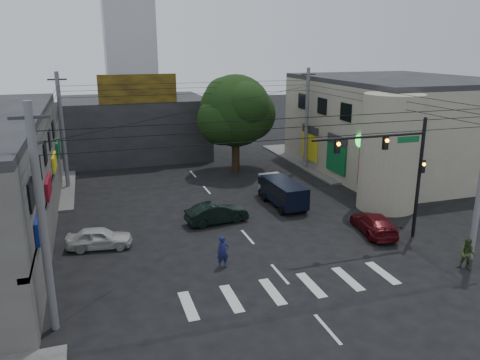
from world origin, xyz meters
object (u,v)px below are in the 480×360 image
traffic_gantry (396,161)px  navy_van (284,194)px  utility_pole_far_left (63,132)px  utility_pole_far_right (307,119)px  white_compact (99,238)px  traffic_officer (223,252)px  pedestrian_olive (468,254)px  utility_pole_near_left (42,222)px  dark_sedan (217,213)px  maroon_sedan (374,224)px  silver_minivan (278,190)px  street_tree (236,111)px

traffic_gantry → navy_van: (-3.58, 7.45, -3.92)m
utility_pole_far_left → utility_pole_far_right: (21.00, 0.00, 0.00)m
white_compact → navy_van: bearing=-67.1°
utility_pole_far_right → navy_van: 12.00m
traffic_officer → pedestrian_olive: (11.80, -4.11, -0.00)m
utility_pole_near_left → dark_sedan: size_ratio=2.22×
white_compact → maroon_sedan: bearing=-92.1°
utility_pole_near_left → utility_pole_far_right: same height
maroon_sedan → utility_pole_near_left: bearing=24.8°
utility_pole_far_left → silver_minivan: (14.88, -8.25, -3.76)m
dark_sedan → silver_minivan: 6.25m
navy_van → pedestrian_olive: 12.93m
silver_minivan → maroon_sedan: bearing=-160.8°
utility_pole_far_left → white_compact: utility_pole_far_left is taller
navy_van → pedestrian_olive: navy_van is taller
street_tree → pedestrian_olive: bearing=-76.7°
street_tree → maroon_sedan: size_ratio=1.92×
utility_pole_near_left → maroon_sedan: size_ratio=2.03×
street_tree → navy_van: (0.25, -10.55, -4.56)m
traffic_gantry → maroon_sedan: traffic_gantry is taller
silver_minivan → navy_van: 1.31m
traffic_officer → utility_pole_far_left: bearing=116.8°
street_tree → pedestrian_olive: 23.53m
street_tree → traffic_officer: size_ratio=5.16×
white_compact → silver_minivan: (12.87, 4.64, 0.23)m
dark_sedan → white_compact: 7.55m
utility_pole_far_right → silver_minivan: (-6.12, -8.25, -3.76)m
silver_minivan → navy_van: navy_van is taller
traffic_gantry → maroon_sedan: 4.39m
traffic_gantry → utility_pole_far_right: (2.68, 17.00, -0.23)m
utility_pole_near_left → utility_pole_far_left: (0.00, 20.50, 0.00)m
utility_pole_far_left → silver_minivan: 17.43m
utility_pole_far_right → traffic_gantry: bearing=-98.9°
traffic_gantry → silver_minivan: size_ratio=1.81×
street_tree → dark_sedan: size_ratio=2.10×
maroon_sedan → pedestrian_olive: size_ratio=2.70×
white_compact → navy_van: (12.73, 3.34, 0.30)m
white_compact → traffic_officer: 7.47m
traffic_gantry → utility_pole_near_left: (-18.32, -3.50, -0.23)m
traffic_gantry → utility_pole_far_right: 17.21m
utility_pole_far_right → dark_sedan: utility_pole_far_right is taller
street_tree → maroon_sedan: bearing=-78.1°
street_tree → traffic_gantry: (3.82, -18.00, -0.64)m
navy_van → traffic_officer: (-6.74, -7.79, -0.07)m
utility_pole_far_right → silver_minivan: utility_pole_far_right is taller
utility_pole_near_left → navy_van: utility_pole_near_left is taller
silver_minivan → pedestrian_olive: size_ratio=2.38×
maroon_sedan → utility_pole_far_right: bearing=-90.5°
utility_pole_near_left → maroon_sedan: 19.05m
silver_minivan → pedestrian_olive: (4.93, -13.20, 0.00)m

